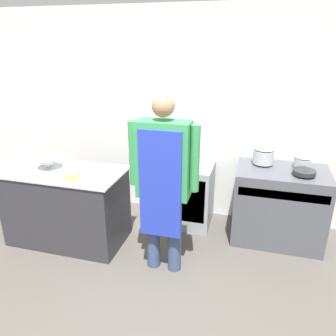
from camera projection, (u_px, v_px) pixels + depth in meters
name	position (u px, v px, depth m)	size (l,w,h in m)	color
ground_plane	(121.00, 326.00, 2.80)	(14.00, 14.00, 0.00)	#4C4742
wall_back	(182.00, 117.00, 4.29)	(8.00, 0.05, 2.70)	white
prep_counter	(67.00, 206.00, 3.88)	(1.40, 0.72, 0.90)	#2D2D33
stove	(279.00, 205.00, 3.91)	(1.03, 0.70, 0.92)	#4C4F56
fridge_unit	(190.00, 194.00, 4.27)	(0.57, 0.57, 0.81)	#93999E
person_cook	(163.00, 176.00, 3.15)	(0.69, 0.24, 1.84)	#38476B
mixing_bowl	(48.00, 163.00, 3.78)	(0.30, 0.30, 0.13)	#B2B5BC
plastic_tub	(72.00, 177.00, 3.46)	(0.12, 0.12, 0.07)	#D8B266
stock_pot	(264.00, 155.00, 3.87)	(0.24, 0.24, 0.20)	#B2B5BC
saute_pan	(304.00, 172.00, 3.57)	(0.24, 0.24, 0.05)	#262628
sauce_pot	(302.00, 161.00, 3.77)	(0.19, 0.19, 0.13)	#B2B5BC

